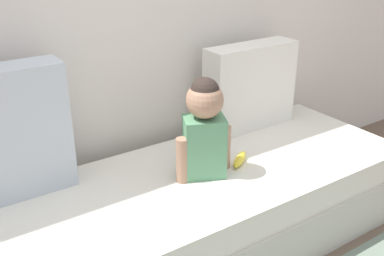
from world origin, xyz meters
The scene contains 6 objects.
ground_plane centered at (0.00, 0.00, 0.00)m, with size 12.00×12.00×0.00m, color brown.
couch centered at (0.00, 0.00, 0.20)m, with size 2.43×0.82×0.41m.
throw_pillow_left centered at (-0.67, 0.31, 0.70)m, with size 0.54×0.16×0.57m, color #B2BCC6.
throw_pillow_right centered at (0.67, 0.31, 0.65)m, with size 0.55×0.16×0.48m, color silver.
toddler centered at (0.13, -0.01, 0.66)m, with size 0.30×0.21×0.47m.
banana centered at (0.34, -0.02, 0.43)m, with size 0.17×0.04×0.04m, color yellow.
Camera 1 is at (-0.98, -1.55, 1.49)m, focal length 43.01 mm.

